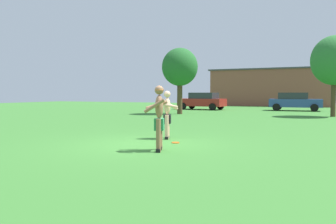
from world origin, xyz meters
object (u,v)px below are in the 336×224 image
(car_red_mid_lot, at_px, (202,101))
(tree_right_field, at_px, (180,67))
(player_with_cap, at_px, (159,115))
(player_in_black, at_px, (167,114))
(frisbee, at_px, (176,143))
(tree_left_field, at_px, (334,61))
(car_blue_far_end, at_px, (295,101))

(car_red_mid_lot, bearing_deg, tree_right_field, -84.29)
(player_with_cap, distance_m, player_in_black, 2.43)
(frisbee, height_order, tree_left_field, tree_left_field)
(player_with_cap, relative_size, car_blue_far_end, 0.40)
(car_blue_far_end, height_order, tree_left_field, tree_left_field)
(car_red_mid_lot, height_order, tree_left_field, tree_left_field)
(player_with_cap, distance_m, car_red_mid_lot, 22.80)
(tree_right_field, bearing_deg, frisbee, -67.52)
(player_in_black, xyz_separation_m, car_blue_far_end, (2.44, 20.93, -0.02))
(player_with_cap, xyz_separation_m, tree_left_field, (4.48, 16.39, 2.66))
(player_in_black, distance_m, frisbee, 1.34)
(tree_right_field, bearing_deg, tree_left_field, 8.64)
(player_with_cap, height_order, car_red_mid_lot, player_with_cap)
(player_in_black, height_order, tree_left_field, tree_left_field)
(frisbee, relative_size, tree_left_field, 0.05)
(car_blue_far_end, bearing_deg, player_with_cap, -94.00)
(car_red_mid_lot, height_order, car_blue_far_end, same)
(tree_left_field, bearing_deg, frisbee, -107.27)
(car_red_mid_lot, relative_size, car_blue_far_end, 1.03)
(player_in_black, bearing_deg, player_with_cap, -70.27)
(tree_left_field, bearing_deg, player_in_black, -110.60)
(car_red_mid_lot, relative_size, tree_left_field, 0.85)
(player_in_black, xyz_separation_m, frisbee, (0.66, -0.83, -0.83))
(car_blue_far_end, bearing_deg, tree_left_field, -67.22)
(car_red_mid_lot, xyz_separation_m, car_blue_far_end, (8.02, 1.33, 0.00))
(car_blue_far_end, relative_size, tree_right_field, 0.90)
(car_blue_far_end, relative_size, tree_left_field, 0.83)
(player_in_black, relative_size, frisbee, 6.62)
(player_with_cap, height_order, tree_right_field, tree_right_field)
(car_red_mid_lot, xyz_separation_m, tree_right_field, (0.70, -7.04, 2.58))
(player_in_black, bearing_deg, tree_left_field, 69.40)
(player_with_cap, bearing_deg, frisbee, 96.13)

